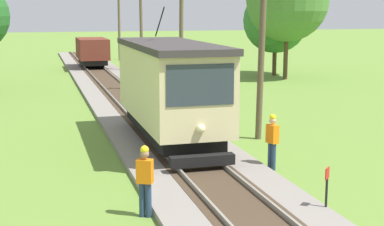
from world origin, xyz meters
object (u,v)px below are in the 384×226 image
Objects in this scene: utility_pole_near_tram at (262,48)px; track_worker at (145,178)px; utility_pole_mid at (181,22)px; tree_right_near at (287,0)px; red_tram at (170,87)px; second_worker at (272,139)px; utility_pole_far at (141,27)px; tree_horizon at (275,21)px; trackside_signal_marker at (327,188)px; utility_pole_distant at (119,21)px; freight_car at (92,51)px.

utility_pole_near_tram is 3.88× the size of track_worker.
utility_pole_mid is 10.97m from tree_right_near.
red_tram is 4.81m from second_worker.
track_worker is (-5.87, -32.12, -2.66)m from utility_pole_far.
utility_pole_near_tram is 1.04× the size of tree_horizon.
trackside_signal_marker is at bearing -94.33° from utility_pole_mid.
tree_horizon is at bearing 64.94° from utility_pole_near_tram.
utility_pole_distant is 41.36m from second_worker.
utility_pole_mid is at bearing -139.28° from tree_horizon.
tree_horizon is at bearing 57.25° from red_tram.
utility_pole_near_tram is 0.80× the size of tree_right_near.
utility_pole_near_tram is at bearing -117.50° from tree_right_near.
tree_right_near is at bearing -95.60° from tree_horizon.
track_worker is at bearing -129.77° from utility_pole_near_tram.
trackside_signal_marker is 30.73m from tree_horizon.
tree_right_near is at bearing 31.35° from utility_pole_mid.
utility_pole_far is 0.82× the size of tree_right_near.
red_tram is 24.32m from tree_horizon.
utility_pole_near_tram reaches higher than freight_car.
second_worker is at bearing -85.91° from freight_car.
utility_pole_far reaches higher than second_worker.
freight_car is 17.12m from utility_pole_mid.
freight_car is 0.68× the size of utility_pole_distant.
tree_horizon is (11.07, 28.45, 3.53)m from trackside_signal_marker.
red_tram reaches higher than freight_car.
utility_pole_far is 32.76m from track_worker.
utility_pole_near_tram is (3.57, -0.02, 1.36)m from red_tram.
tree_right_near is (15.16, 24.90, 4.69)m from track_worker.
utility_pole_distant reaches higher than track_worker.
utility_pole_near_tram reaches higher than track_worker.
trackside_signal_marker is 0.66× the size of second_worker.
track_worker is (-5.87, -44.28, -2.94)m from utility_pole_distant.
red_tram is 3.82m from utility_pole_near_tram.
freight_car is 0.62× the size of utility_pole_mid.
utility_pole_mid reaches higher than track_worker.
utility_pole_mid reaches higher than freight_car.
tree_horizon is at bearing 68.73° from trackside_signal_marker.
utility_pole_mid is at bearing 69.14° from second_worker.
second_worker is (-1.23, -16.20, -3.32)m from utility_pole_mid.
utility_pole_far is at bearing 90.00° from utility_pole_mid.
red_tram is at bearing -98.11° from utility_pole_far.
utility_pole_mid is 4.72× the size of track_worker.
freight_car is at bearing 139.83° from tree_right_near.
second_worker is (0.30, 4.04, 0.32)m from trackside_signal_marker.
utility_pole_far is (0.00, 25.07, 0.09)m from utility_pole_near_tram.
trackside_signal_marker is 4.06m from second_worker.
tree_right_near reaches higher than trackside_signal_marker.
freight_car reaches higher than track_worker.
utility_pole_mid reaches higher than utility_pole_far.
freight_car is (-0.00, 28.69, -0.64)m from red_tram.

